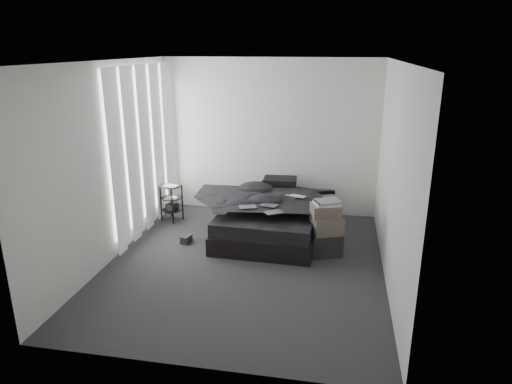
% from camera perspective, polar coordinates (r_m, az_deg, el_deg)
% --- Properties ---
extents(floor, '(3.60, 4.20, 0.01)m').
position_cam_1_polar(floor, '(6.16, -1.37, -8.92)').
color(floor, '#2D2D30').
rests_on(floor, ground).
extents(ceiling, '(3.60, 4.20, 0.01)m').
position_cam_1_polar(ceiling, '(5.50, -1.57, 16.04)').
color(ceiling, white).
rests_on(ceiling, ground).
extents(wall_back, '(3.60, 0.01, 2.60)m').
position_cam_1_polar(wall_back, '(7.71, 1.76, 6.82)').
color(wall_back, silver).
rests_on(wall_back, ground).
extents(wall_front, '(3.60, 0.01, 2.60)m').
position_cam_1_polar(wall_front, '(3.77, -8.05, -5.32)').
color(wall_front, silver).
rests_on(wall_front, ground).
extents(wall_left, '(0.01, 4.20, 2.60)m').
position_cam_1_polar(wall_left, '(6.30, -17.72, 3.48)').
color(wall_left, silver).
rests_on(wall_left, ground).
extents(wall_right, '(0.01, 4.20, 2.60)m').
position_cam_1_polar(wall_right, '(5.62, 16.83, 1.86)').
color(wall_right, silver).
rests_on(wall_right, ground).
extents(window_left, '(0.02, 2.00, 2.30)m').
position_cam_1_polar(window_left, '(7.07, -14.26, 5.68)').
color(window_left, white).
rests_on(window_left, wall_left).
extents(curtain_left, '(0.06, 2.12, 2.48)m').
position_cam_1_polar(curtain_left, '(7.06, -13.84, 5.12)').
color(curtain_left, white).
rests_on(curtain_left, wall_left).
extents(bed, '(1.51, 1.95, 0.26)m').
position_cam_1_polar(bed, '(6.99, 1.80, -4.39)').
color(bed, black).
rests_on(bed, floor).
extents(mattress, '(1.45, 1.89, 0.20)m').
position_cam_1_polar(mattress, '(6.91, 1.82, -2.63)').
color(mattress, black).
rests_on(mattress, bed).
extents(duvet, '(1.46, 1.67, 0.22)m').
position_cam_1_polar(duvet, '(6.79, 1.76, -1.09)').
color(duvet, black).
rests_on(duvet, mattress).
extents(pillow_lower, '(0.59, 0.41, 0.13)m').
position_cam_1_polar(pillow_lower, '(7.54, 2.56, 0.48)').
color(pillow_lower, black).
rests_on(pillow_lower, mattress).
extents(pillow_upper, '(0.56, 0.40, 0.12)m').
position_cam_1_polar(pillow_upper, '(7.48, 3.04, 1.32)').
color(pillow_upper, black).
rests_on(pillow_upper, pillow_lower).
extents(laptop, '(0.35, 0.29, 0.02)m').
position_cam_1_polar(laptop, '(6.79, 4.82, -0.08)').
color(laptop, silver).
rests_on(laptop, duvet).
extents(comic_a, '(0.28, 0.23, 0.01)m').
position_cam_1_polar(comic_a, '(6.38, -1.05, -1.28)').
color(comic_a, black).
rests_on(comic_a, duvet).
extents(comic_b, '(0.27, 0.21, 0.01)m').
position_cam_1_polar(comic_b, '(6.45, 1.62, -1.02)').
color(comic_b, black).
rests_on(comic_b, duvet).
extents(comic_c, '(0.29, 0.26, 0.01)m').
position_cam_1_polar(comic_c, '(6.17, 2.21, -1.86)').
color(comic_c, black).
rests_on(comic_c, duvet).
extents(side_stand, '(0.42, 0.42, 0.60)m').
position_cam_1_polar(side_stand, '(7.63, -10.49, -1.39)').
color(side_stand, black).
rests_on(side_stand, floor).
extents(papers, '(0.26, 0.21, 0.01)m').
position_cam_1_polar(papers, '(7.53, -10.61, 0.76)').
color(papers, white).
rests_on(papers, side_stand).
extents(floor_books, '(0.15, 0.19, 0.12)m').
position_cam_1_polar(floor_books, '(6.82, -8.73, -5.80)').
color(floor_books, black).
rests_on(floor_books, floor).
extents(box_lower, '(0.51, 0.46, 0.32)m').
position_cam_1_polar(box_lower, '(6.43, 8.60, -6.35)').
color(box_lower, black).
rests_on(box_lower, floor).
extents(box_mid, '(0.49, 0.45, 0.24)m').
position_cam_1_polar(box_mid, '(6.32, 8.82, -4.06)').
color(box_mid, '#554C43').
rests_on(box_mid, box_lower).
extents(box_upper, '(0.45, 0.40, 0.17)m').
position_cam_1_polar(box_upper, '(6.25, 8.72, -2.28)').
color(box_upper, '#554C43').
rests_on(box_upper, box_mid).
extents(art_book_white, '(0.39, 0.35, 0.03)m').
position_cam_1_polar(art_book_white, '(6.22, 8.85, -1.41)').
color(art_book_white, silver).
rests_on(art_book_white, box_upper).
extents(art_book_snake, '(0.39, 0.36, 0.03)m').
position_cam_1_polar(art_book_snake, '(6.20, 8.97, -1.16)').
color(art_book_snake, silver).
rests_on(art_book_snake, art_book_white).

